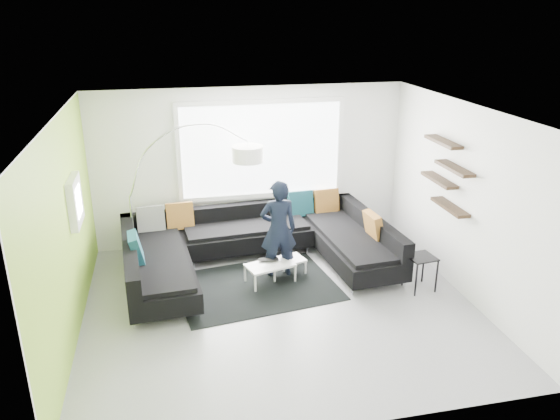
{
  "coord_description": "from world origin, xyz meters",
  "views": [
    {
      "loc": [
        -1.45,
        -6.73,
        4.05
      ],
      "look_at": [
        0.2,
        0.9,
        1.14
      ],
      "focal_mm": 35.0,
      "sensor_mm": 36.0,
      "label": 1
    }
  ],
  "objects_px": {
    "side_table": "(420,273)",
    "arc_lamp": "(130,197)",
    "coffee_table": "(278,269)",
    "person": "(278,229)",
    "laptop": "(269,261)",
    "sectional_sofa": "(258,249)"
  },
  "relations": [
    {
      "from": "arc_lamp",
      "to": "laptop",
      "type": "bearing_deg",
      "value": -17.16
    },
    {
      "from": "sectional_sofa",
      "to": "coffee_table",
      "type": "height_order",
      "value": "sectional_sofa"
    },
    {
      "from": "arc_lamp",
      "to": "side_table",
      "type": "bearing_deg",
      "value": -13.31
    },
    {
      "from": "arc_lamp",
      "to": "side_table",
      "type": "distance_m",
      "value": 4.72
    },
    {
      "from": "side_table",
      "to": "arc_lamp",
      "type": "bearing_deg",
      "value": 156.61
    },
    {
      "from": "arc_lamp",
      "to": "person",
      "type": "distance_m",
      "value": 2.47
    },
    {
      "from": "arc_lamp",
      "to": "sectional_sofa",
      "type": "bearing_deg",
      "value": -10.5
    },
    {
      "from": "side_table",
      "to": "sectional_sofa",
      "type": "bearing_deg",
      "value": 154.3
    },
    {
      "from": "arc_lamp",
      "to": "person",
      "type": "height_order",
      "value": "arc_lamp"
    },
    {
      "from": "sectional_sofa",
      "to": "person",
      "type": "xyz_separation_m",
      "value": [
        0.3,
        -0.19,
        0.4
      ]
    },
    {
      "from": "coffee_table",
      "to": "person",
      "type": "relative_size",
      "value": 0.59
    },
    {
      "from": "sectional_sofa",
      "to": "arc_lamp",
      "type": "bearing_deg",
      "value": 154.81
    },
    {
      "from": "sectional_sofa",
      "to": "laptop",
      "type": "height_order",
      "value": "sectional_sofa"
    },
    {
      "from": "person",
      "to": "side_table",
      "type": "bearing_deg",
      "value": 156.64
    },
    {
      "from": "sectional_sofa",
      "to": "arc_lamp",
      "type": "relative_size",
      "value": 1.85
    },
    {
      "from": "arc_lamp",
      "to": "side_table",
      "type": "height_order",
      "value": "arc_lamp"
    },
    {
      "from": "coffee_table",
      "to": "side_table",
      "type": "relative_size",
      "value": 1.74
    },
    {
      "from": "person",
      "to": "coffee_table",
      "type": "bearing_deg",
      "value": 76.33
    },
    {
      "from": "arc_lamp",
      "to": "laptop",
      "type": "relative_size",
      "value": 6.93
    },
    {
      "from": "sectional_sofa",
      "to": "laptop",
      "type": "xyz_separation_m",
      "value": [
        0.11,
        -0.33,
        -0.07
      ]
    },
    {
      "from": "coffee_table",
      "to": "person",
      "type": "height_order",
      "value": "person"
    },
    {
      "from": "coffee_table",
      "to": "side_table",
      "type": "distance_m",
      "value": 2.18
    }
  ]
}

